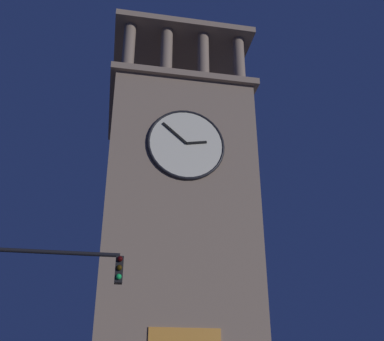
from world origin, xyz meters
The scene contains 2 objects.
clocktower centered at (-2.25, -3.10, 9.37)m, with size 8.48×8.18×25.08m.
traffic_signal_near centered at (3.27, 8.40, 3.68)m, with size 3.72×0.41×5.63m.
Camera 1 is at (1.23, 21.43, 1.55)m, focal length 42.83 mm.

